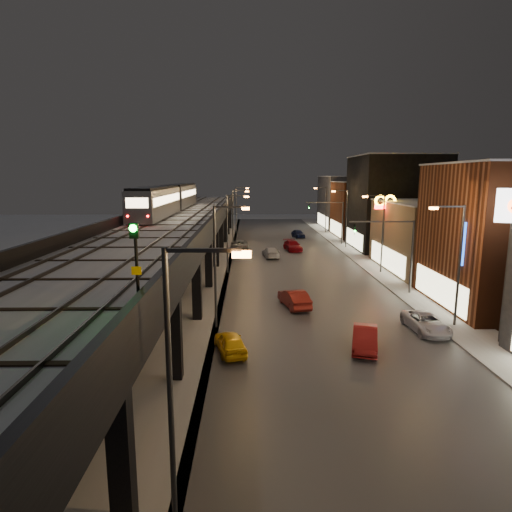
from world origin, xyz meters
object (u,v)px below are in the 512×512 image
object	(u,v)px
rail_signal	(135,247)
car_mid_silver	(239,245)
car_onc_dark	(426,323)
car_taxi	(230,343)
car_onc_white	(293,246)
car_onc_silver	(365,339)
subway_train	(170,198)
car_near_white	(294,299)
car_onc_red	(298,234)
car_mid_dark	(271,253)

from	to	relation	value
rail_signal	car_mid_silver	size ratio (longest dim) A/B	0.52
rail_signal	car_onc_dark	bearing A→B (deg)	41.81
car_taxi	car_onc_white	world-z (taller)	car_onc_white
car_onc_silver	subway_train	bearing A→B (deg)	135.18
car_near_white	car_onc_white	size ratio (longest dim) A/B	0.91
car_onc_dark	car_onc_red	size ratio (longest dim) A/B	1.11
car_near_white	car_onc_silver	bearing A→B (deg)	98.54
rail_signal	car_onc_dark	xyz separation A→B (m)	(16.48, 14.74, -7.99)
car_mid_dark	car_onc_silver	distance (m)	32.26
subway_train	car_near_white	world-z (taller)	subway_train
car_onc_silver	car_onc_dark	world-z (taller)	car_onc_silver
subway_train	car_mid_silver	world-z (taller)	subway_train
subway_train	car_mid_silver	distance (m)	14.04
car_mid_silver	car_mid_dark	world-z (taller)	car_mid_silver
rail_signal	car_onc_red	distance (m)	65.00
car_mid_silver	car_mid_dark	size ratio (longest dim) A/B	1.15
car_near_white	car_onc_dark	size ratio (longest dim) A/B	0.99
subway_train	car_mid_dark	bearing A→B (deg)	6.18
subway_train	rail_signal	size ratio (longest dim) A/B	11.92
rail_signal	car_onc_red	xyz separation A→B (m)	(12.91, 63.21, -7.92)
car_taxi	car_onc_dark	distance (m)	14.27
car_onc_silver	car_onc_red	distance (m)	51.59
car_near_white	car_mid_silver	distance (m)	29.84
subway_train	car_taxi	xyz separation A→B (m)	(9.04, -30.94, -7.59)
car_near_white	car_onc_red	xyz separation A→B (m)	(5.25, 42.47, -0.05)
car_near_white	car_mid_silver	size ratio (longest dim) A/B	0.85
car_mid_dark	car_onc_silver	xyz separation A→B (m)	(4.38, -31.96, 0.03)
car_onc_silver	car_onc_dark	xyz separation A→B (m)	(5.23, 3.09, -0.07)
car_onc_dark	car_onc_white	xyz separation A→B (m)	(-6.04, 34.30, 0.09)
car_mid_dark	rail_signal	bearing A→B (deg)	74.63
car_mid_dark	car_onc_white	world-z (taller)	car_onc_white
car_taxi	car_mid_silver	size ratio (longest dim) A/B	0.72
rail_signal	car_onc_red	bearing A→B (deg)	78.46
rail_signal	car_mid_silver	world-z (taller)	rail_signal
subway_train	rail_signal	world-z (taller)	subway_train
subway_train	car_onc_silver	world-z (taller)	subway_train
car_taxi	car_onc_white	xyz separation A→B (m)	(7.80, 37.80, 0.07)
car_onc_white	car_onc_red	distance (m)	14.39
car_taxi	car_onc_silver	size ratio (longest dim) A/B	0.90
rail_signal	car_near_white	world-z (taller)	rail_signal
car_mid_dark	car_onc_silver	world-z (taller)	car_onc_silver
subway_train	car_onc_red	distance (m)	29.54
rail_signal	car_onc_silver	bearing A→B (deg)	46.00
car_onc_white	car_onc_red	world-z (taller)	car_onc_white
car_onc_dark	car_mid_dark	bearing A→B (deg)	104.78
car_onc_dark	car_taxi	bearing A→B (deg)	-169.43
car_taxi	car_onc_dark	size ratio (longest dim) A/B	0.84
car_near_white	car_onc_dark	bearing A→B (deg)	132.74
subway_train	car_taxi	size ratio (longest dim) A/B	8.66
car_mid_dark	car_onc_red	world-z (taller)	car_onc_red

